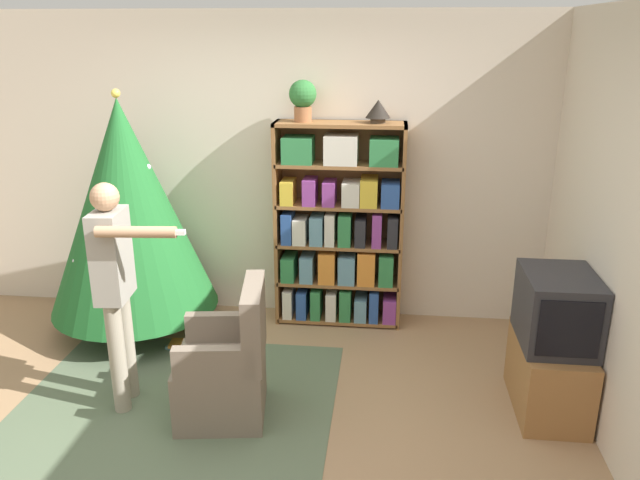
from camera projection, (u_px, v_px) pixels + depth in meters
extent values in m
plane|color=#9E7A56|center=(230.00, 443.00, 3.87)|extent=(14.00, 14.00, 0.00)
cube|color=beige|center=(282.00, 169.00, 5.37)|extent=(8.00, 0.10, 2.60)
cube|color=#56664C|center=(175.00, 407.00, 4.23)|extent=(2.15, 1.91, 0.01)
cube|color=brown|center=(278.00, 224.00, 5.30)|extent=(0.03, 0.31, 1.74)
cube|color=brown|center=(401.00, 228.00, 5.19)|extent=(0.03, 0.31, 1.74)
cube|color=brown|center=(340.00, 124.00, 4.97)|extent=(1.07, 0.31, 0.03)
cube|color=brown|center=(340.00, 221.00, 5.39)|extent=(1.07, 0.01, 1.74)
cube|color=brown|center=(338.00, 316.00, 5.51)|extent=(1.04, 0.31, 0.03)
cube|color=beige|center=(289.00, 300.00, 5.50)|extent=(0.08, 0.28, 0.25)
cube|color=#284C93|center=(303.00, 301.00, 5.49)|extent=(0.09, 0.29, 0.24)
cube|color=#2D7A42|center=(317.00, 301.00, 5.46)|extent=(0.08, 0.26, 0.27)
cube|color=beige|center=(332.00, 304.00, 5.45)|extent=(0.09, 0.24, 0.24)
cube|color=#2D7A42|center=(346.00, 301.00, 5.45)|extent=(0.10, 0.29, 0.28)
cube|color=#5B899E|center=(361.00, 306.00, 5.45)|extent=(0.10, 0.29, 0.20)
cube|color=#284C93|center=(374.00, 303.00, 5.41)|extent=(0.08, 0.26, 0.28)
cube|color=#843889|center=(389.00, 307.00, 5.41)|extent=(0.11, 0.27, 0.21)
cube|color=brown|center=(339.00, 281.00, 5.40)|extent=(1.04, 0.31, 0.03)
cube|color=#2D7A42|center=(289.00, 267.00, 5.39)|extent=(0.11, 0.27, 0.21)
cube|color=#5B899E|center=(308.00, 267.00, 5.36)|extent=(0.11, 0.24, 0.23)
cube|color=orange|center=(328.00, 265.00, 5.34)|extent=(0.14, 0.25, 0.27)
cube|color=#5B899E|center=(347.00, 267.00, 5.34)|extent=(0.14, 0.28, 0.24)
cube|color=orange|center=(366.00, 266.00, 5.30)|extent=(0.15, 0.24, 0.29)
cube|color=#2D7A42|center=(386.00, 267.00, 5.30)|extent=(0.12, 0.28, 0.26)
cube|color=brown|center=(339.00, 244.00, 5.30)|extent=(1.04, 0.31, 0.03)
cube|color=#284C93|center=(288.00, 226.00, 5.27)|extent=(0.09, 0.26, 0.26)
cube|color=beige|center=(301.00, 230.00, 5.25)|extent=(0.11, 0.23, 0.22)
cube|color=#5B899E|center=(317.00, 229.00, 5.24)|extent=(0.11, 0.23, 0.24)
cube|color=beige|center=(331.00, 227.00, 5.25)|extent=(0.08, 0.29, 0.27)
cube|color=#2D7A42|center=(345.00, 228.00, 5.21)|extent=(0.11, 0.24, 0.26)
cube|color=#232328|center=(361.00, 230.00, 5.21)|extent=(0.09, 0.26, 0.23)
cube|color=#843889|center=(377.00, 228.00, 5.20)|extent=(0.08, 0.29, 0.28)
cube|color=#232328|center=(392.00, 231.00, 5.17)|extent=(0.08, 0.24, 0.26)
cube|color=brown|center=(339.00, 205.00, 5.19)|extent=(1.04, 0.31, 0.03)
cube|color=gold|center=(288.00, 191.00, 5.16)|extent=(0.11, 0.24, 0.20)
cube|color=#843889|center=(310.00, 191.00, 5.13)|extent=(0.11, 0.22, 0.21)
cube|color=#843889|center=(330.00, 192.00, 5.12)|extent=(0.10, 0.23, 0.20)
cube|color=beige|center=(351.00, 193.00, 5.11)|extent=(0.14, 0.24, 0.20)
cube|color=gold|center=(369.00, 191.00, 5.11)|extent=(0.14, 0.29, 0.22)
cube|color=#284C93|center=(390.00, 194.00, 5.08)|extent=(0.15, 0.26, 0.20)
cube|color=brown|center=(340.00, 164.00, 5.08)|extent=(1.04, 0.31, 0.03)
cube|color=#2D7A42|center=(298.00, 150.00, 5.05)|extent=(0.24, 0.25, 0.21)
cube|color=beige|center=(341.00, 149.00, 5.00)|extent=(0.27, 0.24, 0.23)
cube|color=#2D7A42|center=(384.00, 151.00, 4.97)|extent=(0.23, 0.25, 0.21)
cube|color=#996638|center=(549.00, 375.00, 4.16)|extent=(0.42, 0.74, 0.50)
cube|color=#28282D|center=(557.00, 309.00, 4.00)|extent=(0.45, 0.58, 0.47)
cube|color=black|center=(570.00, 330.00, 3.72)|extent=(0.37, 0.01, 0.37)
cube|color=white|center=(541.00, 356.00, 3.88)|extent=(0.04, 0.12, 0.02)
cylinder|color=#4C3323|center=(139.00, 323.00, 5.35)|extent=(0.36, 0.36, 0.10)
cylinder|color=brown|center=(138.00, 311.00, 5.31)|extent=(0.08, 0.08, 0.12)
cone|color=#1E6028|center=(127.00, 207.00, 5.02)|extent=(1.36, 1.36, 1.73)
sphere|color=silver|center=(148.00, 167.00, 4.90)|extent=(0.05, 0.05, 0.05)
sphere|color=#335BB2|center=(91.00, 208.00, 5.11)|extent=(0.06, 0.06, 0.06)
sphere|color=silver|center=(76.00, 261.00, 4.85)|extent=(0.05, 0.05, 0.05)
sphere|color=red|center=(86.00, 231.00, 5.19)|extent=(0.06, 0.06, 0.06)
sphere|color=red|center=(140.00, 157.00, 5.05)|extent=(0.04, 0.04, 0.04)
sphere|color=red|center=(88.00, 305.00, 4.73)|extent=(0.04, 0.04, 0.04)
sphere|color=#E5CC4C|center=(116.00, 93.00, 4.73)|extent=(0.07, 0.07, 0.07)
cube|color=#7A6B5B|center=(221.00, 386.00, 4.10)|extent=(0.63, 0.63, 0.42)
cube|color=#7A6B5B|center=(254.00, 322.00, 3.96)|extent=(0.20, 0.57, 0.50)
cube|color=#7A6B5B|center=(223.00, 327.00, 4.23)|extent=(0.51, 0.15, 0.20)
cube|color=#7A6B5B|center=(214.00, 363.00, 3.78)|extent=(0.51, 0.15, 0.20)
cylinder|color=#9E937F|center=(126.00, 345.00, 4.26)|extent=(0.11, 0.11, 0.78)
cylinder|color=#9E937F|center=(118.00, 358.00, 4.09)|extent=(0.11, 0.11, 0.78)
cube|color=gray|center=(111.00, 255.00, 3.96)|extent=(0.21, 0.33, 0.59)
cylinder|color=tan|center=(122.00, 249.00, 4.15)|extent=(0.07, 0.07, 0.47)
cylinder|color=tan|center=(136.00, 232.00, 3.69)|extent=(0.48, 0.11, 0.07)
cube|color=white|center=(176.00, 232.00, 3.68)|extent=(0.11, 0.05, 0.03)
sphere|color=tan|center=(105.00, 197.00, 3.83)|extent=(0.18, 0.18, 0.18)
cylinder|color=#935B38|center=(303.00, 114.00, 4.98)|extent=(0.14, 0.14, 0.12)
sphere|color=#2D7033|center=(303.00, 94.00, 4.93)|extent=(0.22, 0.22, 0.22)
cylinder|color=#473828|center=(378.00, 120.00, 4.93)|extent=(0.12, 0.12, 0.04)
cone|color=black|center=(378.00, 109.00, 4.90)|extent=(0.20, 0.20, 0.14)
cube|color=#5B899E|center=(179.00, 346.00, 5.02)|extent=(0.21, 0.18, 0.03)
cube|color=orange|center=(180.00, 343.00, 5.02)|extent=(0.17, 0.16, 0.02)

